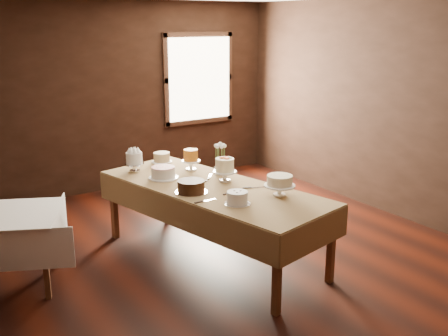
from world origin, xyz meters
TOP-DOWN VIEW (x-y plane):
  - floor at (0.00, 0.00)m, footprint 5.00×6.00m
  - wall_back at (0.00, 3.00)m, footprint 5.00×0.02m
  - wall_right at (2.50, 0.00)m, footprint 0.02×6.00m
  - window at (1.30, 2.94)m, footprint 1.10×0.05m
  - display_table at (-0.23, 0.07)m, footprint 1.58×2.80m
  - side_table at (-2.14, 0.61)m, footprint 1.15×1.15m
  - cake_meringue at (-0.69, 1.04)m, footprint 0.25×0.25m
  - cake_speckled at (-0.24, 1.24)m, footprint 0.25×0.25m
  - cake_lattice at (-0.53, 0.61)m, footprint 0.34×0.34m
  - cake_caramel at (-0.11, 0.74)m, footprint 0.23×0.23m
  - cake_chocolate at (-0.52, -0.00)m, footprint 0.33×0.33m
  - cake_flowers at (-0.02, 0.15)m, footprint 0.26×0.26m
  - cake_swirl at (-0.33, -0.54)m, footprint 0.28×0.28m
  - cake_cream at (0.17, -0.55)m, footprint 0.33×0.33m
  - cake_server_a at (-0.13, -0.21)m, footprint 0.24×0.08m
  - cake_server_b at (0.15, -0.23)m, footprint 0.23×0.12m
  - cake_server_c at (-0.31, 0.35)m, footprint 0.19×0.18m
  - cake_server_d at (-0.05, 0.42)m, footprint 0.17×0.20m
  - cake_server_e at (-0.49, -0.30)m, footprint 0.24×0.03m
  - flower_vase at (0.09, 0.42)m, footprint 0.17×0.17m
  - flower_bouquet at (0.09, 0.42)m, footprint 0.14×0.14m

SIDE VIEW (x-z plane):
  - floor at x=0.00m, z-range -0.01..0.01m
  - side_table at x=-2.14m, z-range 0.28..1.01m
  - display_table at x=-0.23m, z-range 0.35..1.16m
  - cake_server_a at x=-0.13m, z-range 0.82..0.82m
  - cake_server_b at x=0.15m, z-range 0.82..0.82m
  - cake_server_c at x=-0.31m, z-range 0.82..0.82m
  - cake_server_d at x=-0.05m, z-range 0.82..0.82m
  - cake_server_e at x=-0.49m, z-range 0.82..0.82m
  - cake_speckled at x=-0.24m, z-range 0.81..0.93m
  - cake_lattice at x=-0.53m, z-range 0.81..0.93m
  - cake_swirl at x=-0.33m, z-range 0.81..0.94m
  - cake_chocolate at x=-0.52m, z-range 0.81..0.94m
  - flower_vase at x=0.09m, z-range 0.82..0.96m
  - cake_cream at x=0.17m, z-range 0.80..1.03m
  - cake_meringue at x=-0.69m, z-range 0.80..1.04m
  - cake_caramel at x=-0.11m, z-range 0.80..1.05m
  - cake_flowers at x=-0.02m, z-range 0.80..1.06m
  - flower_bouquet at x=0.09m, z-range 0.98..1.18m
  - wall_back at x=0.00m, z-range 0.00..2.80m
  - wall_right at x=2.50m, z-range 0.00..2.80m
  - window at x=1.30m, z-range 0.95..2.25m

